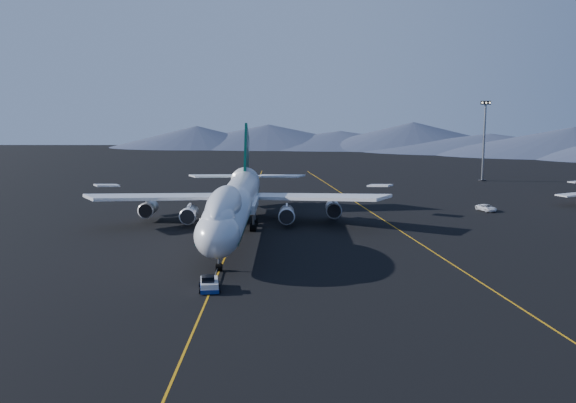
{
  "coord_description": "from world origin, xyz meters",
  "views": [
    {
      "loc": [
        10.39,
        -116.08,
        23.99
      ],
      "look_at": [
        9.78,
        0.22,
        6.0
      ],
      "focal_mm": 40.0,
      "sensor_mm": 36.0,
      "label": 1
    }
  ],
  "objects_px": {
    "service_van": "(486,208)",
    "floodlight_mast": "(484,141)",
    "pushback_tug": "(209,285)",
    "boeing_747": "(235,203)"
  },
  "relations": [
    {
      "from": "pushback_tug",
      "to": "service_van",
      "type": "bearing_deg",
      "value": 40.0
    },
    {
      "from": "boeing_747",
      "to": "service_van",
      "type": "distance_m",
      "value": 59.82
    },
    {
      "from": "service_van",
      "to": "floodlight_mast",
      "type": "relative_size",
      "value": 0.22
    },
    {
      "from": "pushback_tug",
      "to": "floodlight_mast",
      "type": "bearing_deg",
      "value": 50.73
    },
    {
      "from": "boeing_747",
      "to": "service_van",
      "type": "bearing_deg",
      "value": 25.1
    },
    {
      "from": "service_van",
      "to": "floodlight_mast",
      "type": "xyz_separation_m",
      "value": [
        15.55,
        55.94,
        11.67
      ]
    },
    {
      "from": "pushback_tug",
      "to": "floodlight_mast",
      "type": "relative_size",
      "value": 0.2
    },
    {
      "from": "service_van",
      "to": "floodlight_mast",
      "type": "distance_m",
      "value": 59.22
    },
    {
      "from": "boeing_747",
      "to": "pushback_tug",
      "type": "bearing_deg",
      "value": -90.31
    },
    {
      "from": "service_van",
      "to": "floodlight_mast",
      "type": "bearing_deg",
      "value": 53.5
    }
  ]
}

